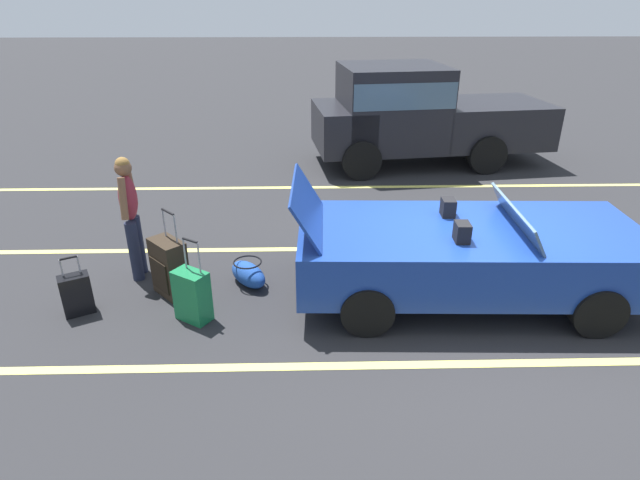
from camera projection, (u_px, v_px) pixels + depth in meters
ground_plane at (462, 295)px, 6.65m from camera, size 80.00×80.00×0.00m
lot_line_near at (497, 364)px, 5.43m from camera, size 18.00×0.12×0.01m
lot_line_mid at (438, 248)px, 7.86m from camera, size 18.00×0.12×0.01m
lot_line_far at (407, 187)px, 10.30m from camera, size 18.00×0.12×0.01m
convertible_car at (484, 254)px, 6.39m from camera, size 4.26×1.94×1.50m
suitcase_large_black at (169, 268)px, 6.53m from camera, size 0.53×0.54×1.11m
suitcase_medium_bright at (192, 296)px, 6.04m from camera, size 0.47×0.42×1.01m
suitcase_small_carryon at (77, 294)px, 6.19m from camera, size 0.39×0.34×0.73m
duffel_bag at (248, 274)px, 6.83m from camera, size 0.64×0.69×0.34m
traveler_person at (130, 212)px, 6.72m from camera, size 0.24×0.61×1.65m
parked_pickup_truck_near at (413, 113)px, 11.23m from camera, size 5.20×2.55×2.10m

